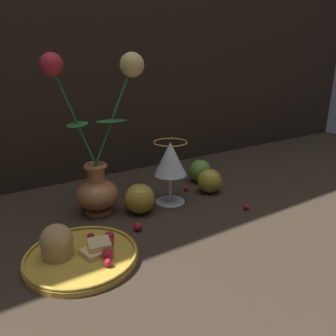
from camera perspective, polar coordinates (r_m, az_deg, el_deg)
ground_plane at (r=0.75m, az=-4.84°, el=-8.67°), size 2.40×2.40×0.00m
vase at (r=0.75m, az=-11.91°, el=0.83°), size 0.22×0.10×0.36m
plate_with_pastries at (r=0.62m, az=-15.72°, el=-13.87°), size 0.20×0.20×0.07m
wine_glass at (r=0.79m, az=0.40°, el=1.21°), size 0.08×0.08×0.16m
apple_beside_vase at (r=0.95m, az=5.63°, el=-0.50°), size 0.07×0.07×0.08m
apple_near_glass at (r=0.76m, az=-4.97°, el=-5.32°), size 0.07×0.07×0.08m
apple_at_table_edge at (r=0.88m, az=7.23°, el=-2.22°), size 0.07×0.07×0.08m
berry_near_plate at (r=0.89m, az=3.19°, el=-3.56°), size 0.01×0.01×0.01m
berry_front_center at (r=0.80m, az=13.46°, el=-6.62°), size 0.01×0.01×0.01m
berry_by_glass_stem at (r=0.70m, az=-5.27°, el=-10.10°), size 0.02×0.02×0.02m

